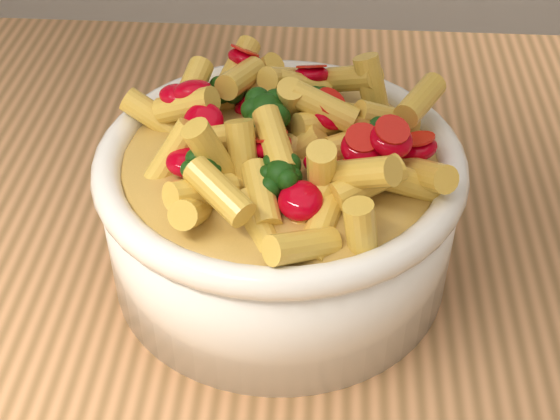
{
  "coord_description": "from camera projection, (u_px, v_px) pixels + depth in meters",
  "views": [
    {
      "loc": [
        -0.07,
        -0.32,
        1.26
      ],
      "look_at": [
        -0.09,
        0.06,
        0.95
      ],
      "focal_mm": 50.0,
      "sensor_mm": 36.0,
      "label": 1
    }
  ],
  "objects": [
    {
      "name": "serving_bowl",
      "position": [
        280.0,
        209.0,
        0.49
      ],
      "size": [
        0.22,
        0.22,
        0.1
      ],
      "color": "white",
      "rests_on": "table"
    },
    {
      "name": "pasta_salad",
      "position": [
        280.0,
        130.0,
        0.45
      ],
      "size": [
        0.18,
        0.18,
        0.04
      ],
      "color": "#FFC950",
      "rests_on": "serving_bowl"
    }
  ]
}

